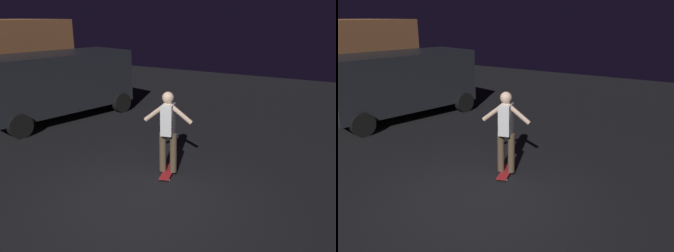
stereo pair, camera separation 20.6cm
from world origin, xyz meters
TOP-DOWN VIEW (x-y plane):
  - ground_plane at (0.00, 0.00)m, footprint 28.00×28.00m
  - parked_van at (3.10, 5.21)m, footprint 4.91×3.10m
  - skateboard_ridden at (1.16, 0.13)m, footprint 0.80×0.41m
  - skater at (1.16, 0.13)m, footprint 0.43×0.97m

SIDE VIEW (x-z plane):
  - ground_plane at x=0.00m, z-range 0.00..0.00m
  - skateboard_ridden at x=1.16m, z-range 0.02..0.09m
  - skater at x=1.16m, z-range 0.20..1.87m
  - parked_van at x=3.10m, z-range 0.15..2.18m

